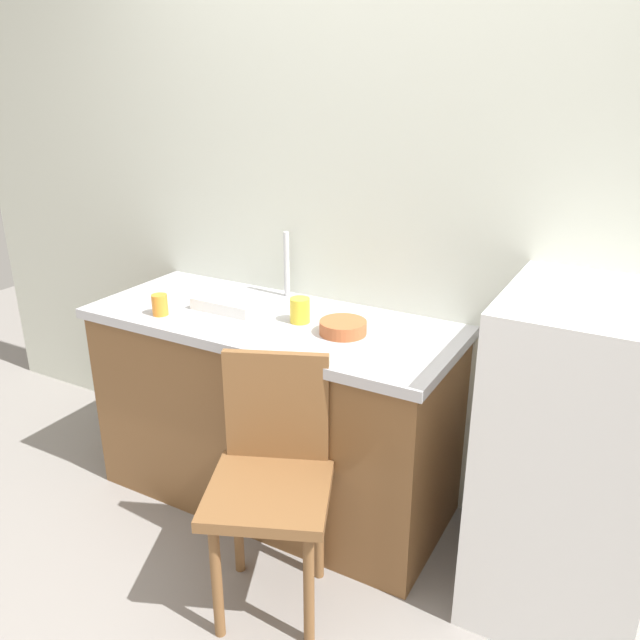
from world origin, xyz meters
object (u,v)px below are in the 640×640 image
object	(u,v)px
cup_yellow	(300,310)
cup_orange	(160,305)
chair	(272,474)
dish_tray	(232,302)
refrigerator	(572,459)
terracotta_bowl	(343,327)

from	to	relation	value
cup_yellow	cup_orange	xyz separation A→B (m)	(-0.53, -0.21, -0.01)
chair	dish_tray	bearing A→B (deg)	112.79
refrigerator	cup_orange	world-z (taller)	refrigerator
dish_tray	terracotta_bowl	world-z (taller)	same
chair	cup_orange	size ratio (longest dim) A/B	10.43
refrigerator	terracotta_bowl	xyz separation A→B (m)	(-0.85, -0.01, 0.31)
refrigerator	cup_orange	size ratio (longest dim) A/B	13.24
refrigerator	dish_tray	size ratio (longest dim) A/B	4.03
chair	cup_yellow	distance (m)	0.65
chair	cup_orange	distance (m)	0.86
dish_tray	cup_orange	bearing A→B (deg)	-134.68
chair	dish_tray	xyz separation A→B (m)	(-0.50, 0.49, 0.37)
cup_yellow	dish_tray	bearing A→B (deg)	179.93
cup_yellow	cup_orange	size ratio (longest dim) A/B	1.15
refrigerator	dish_tray	distance (m)	1.41
refrigerator	dish_tray	xyz separation A→B (m)	(-1.38, 0.02, 0.31)
cup_orange	terracotta_bowl	bearing A→B (deg)	13.92
refrigerator	cup_yellow	size ratio (longest dim) A/B	11.55
dish_tray	cup_yellow	xyz separation A→B (m)	(0.33, -0.00, 0.02)
terracotta_bowl	cup_orange	distance (m)	0.75
refrigerator	chair	bearing A→B (deg)	-151.60
dish_tray	cup_yellow	size ratio (longest dim) A/B	2.86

